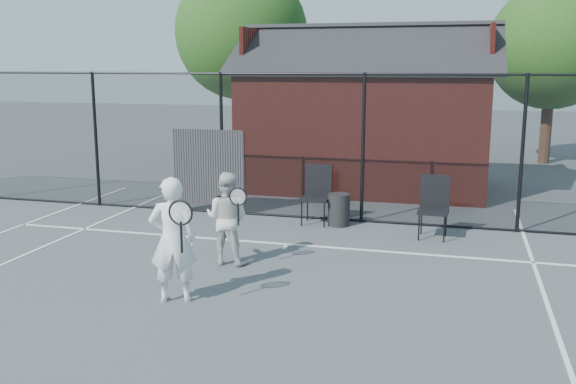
% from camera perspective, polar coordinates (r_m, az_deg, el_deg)
% --- Properties ---
extents(ground, '(80.00, 80.00, 0.00)m').
position_cam_1_polar(ground, '(8.75, -5.21, -9.88)').
color(ground, '#484F53').
rests_on(ground, ground).
extents(court_lines, '(11.02, 18.00, 0.01)m').
position_cam_1_polar(court_lines, '(7.62, -8.76, -13.23)').
color(court_lines, white).
rests_on(court_lines, ground).
extents(fence, '(22.04, 3.00, 3.00)m').
position_cam_1_polar(fence, '(13.14, 1.03, 3.81)').
color(fence, black).
rests_on(fence, ground).
extents(clubhouse, '(6.50, 4.36, 4.19)m').
position_cam_1_polar(clubhouse, '(16.88, 7.06, 5.93)').
color(clubhouse, maroon).
rests_on(clubhouse, ground).
extents(tree_left, '(4.48, 4.48, 6.44)m').
position_cam_1_polar(tree_left, '(22.42, -4.17, 13.89)').
color(tree_left, '#352515').
rests_on(tree_left, ground).
extents(tree_right, '(3.97, 3.97, 5.70)m').
position_cam_1_polar(tree_right, '(22.30, 22.44, 11.86)').
color(tree_right, '#352515').
rests_on(tree_right, ground).
extents(player_front, '(0.82, 0.65, 1.71)m').
position_cam_1_polar(player_front, '(8.70, -10.20, -4.19)').
color(player_front, white).
rests_on(player_front, ground).
extents(player_back, '(0.82, 0.62, 1.49)m').
position_cam_1_polar(player_back, '(10.28, -5.45, -2.32)').
color(player_back, silver).
rests_on(player_back, ground).
extents(chair_left, '(0.56, 0.59, 1.15)m').
position_cam_1_polar(chair_left, '(12.81, 2.49, -0.35)').
color(chair_left, black).
rests_on(chair_left, ground).
extents(chair_right, '(0.56, 0.58, 1.13)m').
position_cam_1_polar(chair_right, '(12.03, 12.80, -1.44)').
color(chair_right, black).
rests_on(chair_right, ground).
extents(waste_bin, '(0.50, 0.50, 0.64)m').
position_cam_1_polar(waste_bin, '(12.77, 4.54, -1.58)').
color(waste_bin, black).
rests_on(waste_bin, ground).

